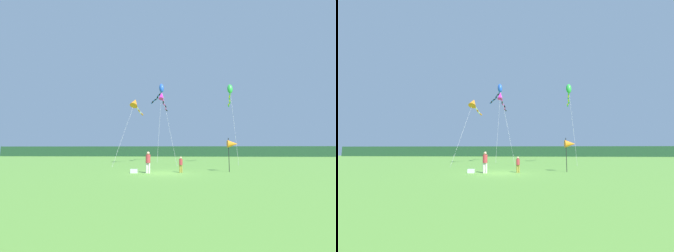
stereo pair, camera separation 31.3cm
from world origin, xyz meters
The scene contains 10 objects.
ground_plane centered at (0.00, 0.00, 0.00)m, with size 120.00×120.00×0.00m, color #5B9338.
distant_treeline centered at (0.00, 45.00, 1.48)m, with size 108.00×2.82×2.97m, color #1E4228.
person_adult centered at (-1.29, -0.21, 0.99)m, with size 0.39×0.39×1.77m.
person_child centered at (1.44, 0.39, 0.75)m, with size 0.30×0.30×1.35m.
cooler_box centered at (-2.46, -0.18, 0.16)m, with size 0.56×0.32×0.33m, color silver.
banner_flag_pole centered at (6.03, 1.27, 2.42)m, with size 0.90×0.70×2.98m.
kite_green centered at (8.73, 12.79, 10.45)m, with size 1.36×8.87×11.49m.
kite_orange centered at (-4.87, 10.42, 8.35)m, with size 2.00×8.07×9.21m.
kite_blue centered at (-1.50, 12.30, 10.71)m, with size 4.33×7.40×11.71m.
kite_magenta centered at (-1.67, 16.68, 10.76)m, with size 1.20×9.10×11.75m.
Camera 1 is at (1.45, -17.64, 1.92)m, focal length 22.30 mm.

